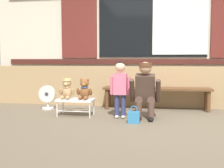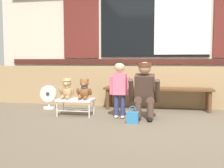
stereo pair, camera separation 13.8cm
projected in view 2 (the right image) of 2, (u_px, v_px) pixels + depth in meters
name	position (u px, v px, depth m)	size (l,w,h in m)	color
ground_plane	(148.00, 122.00, 4.19)	(60.00, 60.00, 0.00)	brown
brick_low_wall	(152.00, 87.00, 5.54)	(7.29, 0.25, 0.85)	tan
shop_facade	(154.00, 30.00, 5.94)	(7.44, 0.26, 3.28)	beige
wooden_bench_long	(157.00, 91.00, 5.17)	(2.10, 0.40, 0.44)	brown
small_display_bench	(76.00, 101.00, 4.63)	(0.64, 0.36, 0.30)	silver
teddy_bear_with_hat	(67.00, 89.00, 4.65)	(0.28, 0.27, 0.36)	tan
teddy_bear_plain	(84.00, 90.00, 4.59)	(0.28, 0.26, 0.36)	brown
child_standing	(120.00, 83.00, 4.41)	(0.35, 0.18, 0.96)	navy
adult_crouching	(145.00, 90.00, 4.34)	(0.50, 0.49, 0.95)	brown
handbag_on_ground	(133.00, 117.00, 4.07)	(0.18, 0.11, 0.27)	teal
floor_fan	(49.00, 97.00, 5.28)	(0.34, 0.24, 0.48)	silver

